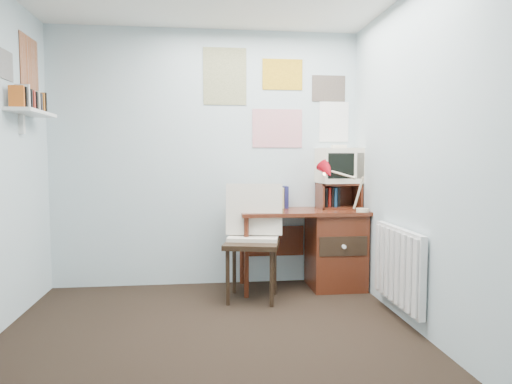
# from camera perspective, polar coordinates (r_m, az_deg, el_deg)

# --- Properties ---
(ground) EXTENTS (3.50, 3.50, 0.00)m
(ground) POSITION_cam_1_polar(r_m,az_deg,el_deg) (3.05, -5.60, -20.14)
(ground) COLOR black
(ground) RESTS_ON ground
(back_wall) EXTENTS (3.00, 0.02, 2.50)m
(back_wall) POSITION_cam_1_polar(r_m,az_deg,el_deg) (4.52, -6.15, 4.18)
(back_wall) COLOR silver
(back_wall) RESTS_ON ground
(right_wall) EXTENTS (0.02, 3.50, 2.50)m
(right_wall) POSITION_cam_1_polar(r_m,az_deg,el_deg) (3.17, 22.47, 3.80)
(right_wall) COLOR silver
(right_wall) RESTS_ON ground
(desk) EXTENTS (1.20, 0.55, 0.76)m
(desk) POSITION_cam_1_polar(r_m,az_deg,el_deg) (4.51, 9.15, -6.66)
(desk) COLOR #552313
(desk) RESTS_ON ground
(desk_chair) EXTENTS (0.61, 0.59, 1.00)m
(desk_chair) POSITION_cam_1_polar(r_m,az_deg,el_deg) (4.04, -0.50, -6.53)
(desk_chair) COLOR black
(desk_chair) RESTS_ON ground
(desk_lamp) EXTENTS (0.33, 0.29, 0.42)m
(desk_lamp) POSITION_cam_1_polar(r_m,az_deg,el_deg) (4.30, 13.21, 0.36)
(desk_lamp) COLOR red
(desk_lamp) RESTS_ON desk
(tv_riser) EXTENTS (0.40, 0.30, 0.25)m
(tv_riser) POSITION_cam_1_polar(r_m,az_deg,el_deg) (4.58, 10.27, -0.44)
(tv_riser) COLOR #552313
(tv_riser) RESTS_ON desk
(crt_tv) EXTENTS (0.42, 0.40, 0.37)m
(crt_tv) POSITION_cam_1_polar(r_m,az_deg,el_deg) (4.58, 10.29, 3.48)
(crt_tv) COLOR #F0E3C9
(crt_tv) RESTS_ON tv_riser
(book_row) EXTENTS (0.60, 0.14, 0.22)m
(book_row) POSITION_cam_1_polar(r_m,az_deg,el_deg) (4.51, 2.32, -0.64)
(book_row) COLOR #552313
(book_row) RESTS_ON desk
(radiator) EXTENTS (0.09, 0.80, 0.60)m
(radiator) POSITION_cam_1_polar(r_m,az_deg,el_deg) (3.74, 17.40, -8.85)
(radiator) COLOR white
(radiator) RESTS_ON right_wall
(wall_shelf) EXTENTS (0.20, 0.62, 0.24)m
(wall_shelf) POSITION_cam_1_polar(r_m,az_deg,el_deg) (4.12, -26.22, 8.89)
(wall_shelf) COLOR white
(wall_shelf) RESTS_ON left_wall
(posters_back) EXTENTS (1.20, 0.01, 0.90)m
(posters_back) POSITION_cam_1_polar(r_m,az_deg,el_deg) (4.62, 2.69, 11.67)
(posters_back) COLOR white
(posters_back) RESTS_ON back_wall
(posters_left) EXTENTS (0.01, 0.70, 0.60)m
(posters_left) POSITION_cam_1_polar(r_m,az_deg,el_deg) (4.20, -27.65, 13.98)
(posters_left) COLOR white
(posters_left) RESTS_ON left_wall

